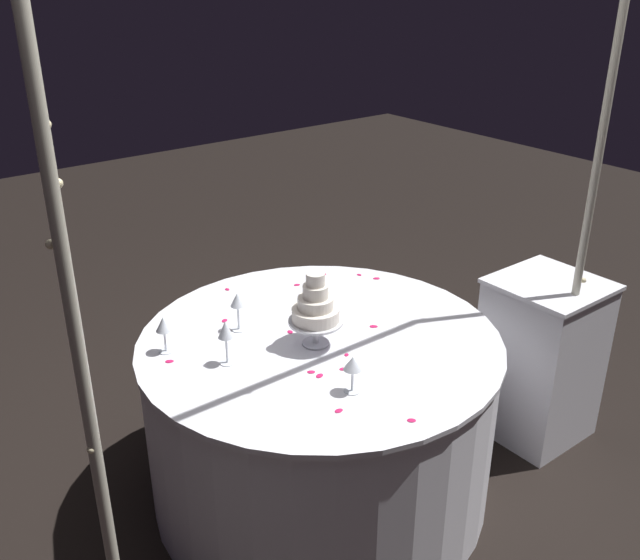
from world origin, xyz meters
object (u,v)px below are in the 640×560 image
Objects in this scene: wine_glass_0 at (238,302)px; wine_glass_1 at (164,326)px; tiered_cake at (316,308)px; side_table at (540,358)px; main_table at (320,417)px; wine_glass_3 at (226,332)px; decorative_arch at (406,205)px; wine_glass_2 at (353,365)px.

wine_glass_1 is at bearing -4.34° from wine_glass_0.
side_table is at bearing 166.22° from tiered_cake.
main_table is at bearing 151.82° from wine_glass_1.
wine_glass_0 is at bearing -131.43° from wine_glass_3.
decorative_arch is at bearing 7.18° from side_table.
decorative_arch is 1.17m from main_table.
wine_glass_0 is at bearing -50.29° from main_table.
wine_glass_2 is (-0.40, 0.67, -0.00)m from wine_glass_1.
wine_glass_3 reaches higher than side_table.
tiered_cake is (1.16, -0.29, 0.52)m from side_table.
side_table is 1.54m from wine_glass_0.
main_table is 10.44× the size of wine_glass_2.
wine_glass_0 is 0.65m from wine_glass_2.
tiered_cake is (0.04, 0.02, 0.55)m from main_table.
wine_glass_2 is at bearing 120.88° from wine_glass_1.
decorative_arch is 14.78× the size of wine_glass_1.
wine_glass_0 is at bearing -83.23° from wine_glass_2.
wine_glass_1 is (1.67, -0.60, 0.48)m from side_table.
main_table is at bearing -15.46° from side_table.
wine_glass_2 reaches higher than side_table.
main_table is 4.78× the size of tiered_cake.
side_table is at bearing -177.07° from wine_glass_2.
wine_glass_3 is (1.52, -0.38, 0.50)m from side_table.
wine_glass_3 is at bearing 123.09° from wine_glass_1.
wine_glass_0 reaches higher than main_table.
wine_glass_0 is at bearing -58.28° from tiered_cake.
main_table is (0.00, -0.45, -1.08)m from decorative_arch.
side_table is at bearing 156.74° from wine_glass_0.
main_table is at bearing -89.85° from decorative_arch.
wine_glass_2 is at bearing 96.77° from wine_glass_0.
decorative_arch is at bearing 95.71° from tiered_cake.
wine_glass_3 is at bearing -9.62° from main_table.
decorative_arch is 1.54m from side_table.
decorative_arch is 0.61m from wine_glass_2.
wine_glass_2 is at bearing 73.40° from tiered_cake.
tiered_cake is at bearing -13.78° from side_table.
wine_glass_0 is at bearing -23.26° from side_table.
wine_glass_0 is 0.32m from wine_glass_1.
tiered_cake is at bearing -84.29° from decorative_arch.
tiered_cake reaches higher than wine_glass_2.
wine_glass_0 is (0.18, -0.29, -0.03)m from tiered_cake.
tiered_cake is 0.60m from wine_glass_1.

